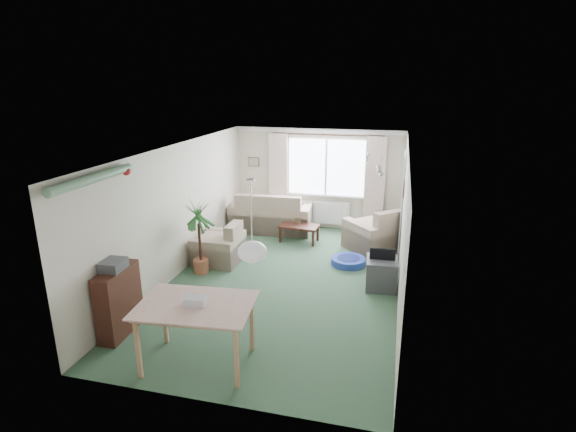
% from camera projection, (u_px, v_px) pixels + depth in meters
% --- Properties ---
extents(ground, '(6.50, 6.50, 0.00)m').
position_uv_depth(ground, '(284.00, 282.00, 8.08)').
color(ground, '#2F4F37').
extents(window, '(1.80, 0.03, 1.30)m').
position_uv_depth(window, '(326.00, 167.00, 10.59)').
color(window, white).
extents(curtain_rod, '(2.60, 0.03, 0.03)m').
position_uv_depth(curtain_rod, '(327.00, 135.00, 10.29)').
color(curtain_rod, black).
extents(curtain_left, '(0.45, 0.08, 2.00)m').
position_uv_depth(curtain_left, '(278.00, 175.00, 10.84)').
color(curtain_left, beige).
extents(curtain_right, '(0.45, 0.08, 2.00)m').
position_uv_depth(curtain_right, '(375.00, 180.00, 10.30)').
color(curtain_right, beige).
extents(radiator, '(1.20, 0.10, 0.55)m').
position_uv_depth(radiator, '(325.00, 212.00, 10.88)').
color(radiator, white).
extents(doorway, '(0.03, 0.95, 2.00)m').
position_uv_depth(doorway, '(402.00, 204.00, 9.37)').
color(doorway, black).
extents(pendant_lamp, '(0.36, 0.36, 0.36)m').
position_uv_depth(pendant_lamp, '(252.00, 252.00, 5.47)').
color(pendant_lamp, white).
extents(tinsel_garland, '(1.60, 1.60, 0.12)m').
position_uv_depth(tinsel_garland, '(93.00, 179.00, 5.73)').
color(tinsel_garland, '#196626').
extents(bauble_cluster_a, '(0.20, 0.20, 0.20)m').
position_uv_depth(bauble_cluster_a, '(367.00, 154.00, 7.97)').
color(bauble_cluster_a, silver).
extents(bauble_cluster_b, '(0.20, 0.20, 0.20)m').
position_uv_depth(bauble_cluster_b, '(381.00, 167.00, 6.78)').
color(bauble_cluster_b, silver).
extents(wall_picture_back, '(0.28, 0.03, 0.22)m').
position_uv_depth(wall_picture_back, '(254.00, 162.00, 11.00)').
color(wall_picture_back, brown).
extents(wall_picture_right, '(0.03, 0.24, 0.30)m').
position_uv_depth(wall_picture_right, '(404.00, 189.00, 8.28)').
color(wall_picture_right, brown).
extents(sofa, '(1.96, 1.13, 0.95)m').
position_uv_depth(sofa, '(272.00, 211.00, 10.73)').
color(sofa, beige).
rests_on(sofa, ground).
extents(armchair_corner, '(1.45, 1.44, 0.94)m').
position_uv_depth(armchair_corner, '(375.00, 228.00, 9.49)').
color(armchair_corner, '#C2AB93').
rests_on(armchair_corner, ground).
extents(armchair_left, '(0.86, 0.91, 0.81)m').
position_uv_depth(armchair_left, '(218.00, 242.00, 8.88)').
color(armchair_left, beige).
rests_on(armchair_left, ground).
extents(coffee_table, '(0.90, 0.56, 0.39)m').
position_uv_depth(coffee_table, '(299.00, 233.00, 10.03)').
color(coffee_table, black).
rests_on(coffee_table, ground).
extents(photo_frame, '(0.12, 0.03, 0.16)m').
position_uv_depth(photo_frame, '(298.00, 221.00, 10.00)').
color(photo_frame, brown).
rests_on(photo_frame, coffee_table).
extents(bookshelf, '(0.30, 0.82, 0.98)m').
position_uv_depth(bookshelf, '(119.00, 302.00, 6.33)').
color(bookshelf, black).
rests_on(bookshelf, ground).
extents(hifi_box, '(0.30, 0.37, 0.14)m').
position_uv_depth(hifi_box, '(113.00, 265.00, 6.15)').
color(hifi_box, '#3E3F44').
rests_on(hifi_box, bookshelf).
extents(houseplant, '(0.62, 0.62, 1.41)m').
position_uv_depth(houseplant, '(199.00, 237.00, 8.27)').
color(houseplant, '#205D2A').
rests_on(houseplant, ground).
extents(dining_table, '(1.39, 1.00, 0.82)m').
position_uv_depth(dining_table, '(198.00, 335.00, 5.66)').
color(dining_table, tan).
rests_on(dining_table, ground).
extents(gift_box, '(0.28, 0.22, 0.12)m').
position_uv_depth(gift_box, '(195.00, 302.00, 5.51)').
color(gift_box, silver).
rests_on(gift_box, dining_table).
extents(tv_cube, '(0.56, 0.61, 0.52)m').
position_uv_depth(tv_cube, '(381.00, 273.00, 7.79)').
color(tv_cube, '#3B3A40').
rests_on(tv_cube, ground).
extents(pet_bed, '(0.88, 0.88, 0.14)m').
position_uv_depth(pet_bed, '(348.00, 261.00, 8.82)').
color(pet_bed, navy).
rests_on(pet_bed, ground).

